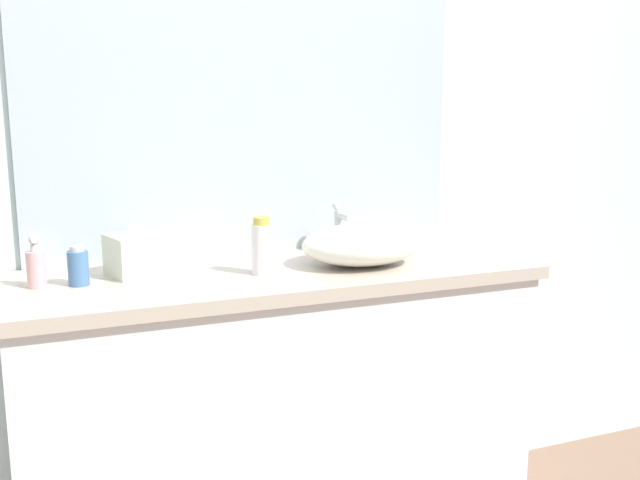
# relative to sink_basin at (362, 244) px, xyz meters

# --- Properties ---
(bathroom_wall_rear) EXTENTS (6.00, 0.06, 2.60)m
(bathroom_wall_rear) POSITION_rel_sink_basin_xyz_m (-0.25, 0.33, 0.33)
(bathroom_wall_rear) COLOR silver
(bathroom_wall_rear) RESTS_ON ground
(vanity_counter) EXTENTS (1.50, 0.52, 0.91)m
(vanity_counter) POSITION_rel_sink_basin_xyz_m (-0.26, 0.03, -0.51)
(vanity_counter) COLOR white
(vanity_counter) RESTS_ON ground
(wall_mirror_panel) EXTENTS (1.37, 0.01, 1.18)m
(wall_mirror_panel) POSITION_rel_sink_basin_xyz_m (-0.26, 0.29, 0.53)
(wall_mirror_panel) COLOR #B2BCC6
(wall_mirror_panel) RESTS_ON vanity_counter
(sink_basin) EXTENTS (0.36, 0.28, 0.12)m
(sink_basin) POSITION_rel_sink_basin_xyz_m (0.00, 0.00, 0.00)
(sink_basin) COLOR silver
(sink_basin) RESTS_ON vanity_counter
(faucet) EXTENTS (0.03, 0.12, 0.16)m
(faucet) POSITION_rel_sink_basin_xyz_m (0.00, 0.16, 0.03)
(faucet) COLOR silver
(faucet) RESTS_ON vanity_counter
(soap_dispenser) EXTENTS (0.05, 0.05, 0.14)m
(soap_dispenser) POSITION_rel_sink_basin_xyz_m (-0.90, 0.07, -0.00)
(soap_dispenser) COLOR #E3A1A8
(soap_dispenser) RESTS_ON vanity_counter
(lotion_bottle) EXTENTS (0.05, 0.05, 0.11)m
(lotion_bottle) POSITION_rel_sink_basin_xyz_m (-0.79, 0.05, -0.01)
(lotion_bottle) COLOR #466EA1
(lotion_bottle) RESTS_ON vanity_counter
(perfume_bottle) EXTENTS (0.06, 0.06, 0.16)m
(perfume_bottle) POSITION_rel_sink_basin_xyz_m (-0.31, -0.01, 0.02)
(perfume_bottle) COLOR white
(perfume_bottle) RESTS_ON vanity_counter
(tissue_box) EXTENTS (0.17, 0.17, 0.15)m
(tissue_box) POSITION_rel_sink_basin_xyz_m (-0.64, 0.11, 0.01)
(tissue_box) COLOR beige
(tissue_box) RESTS_ON vanity_counter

